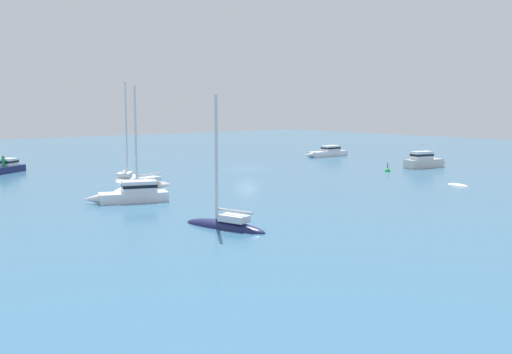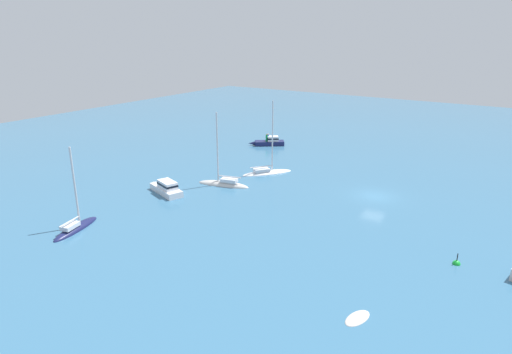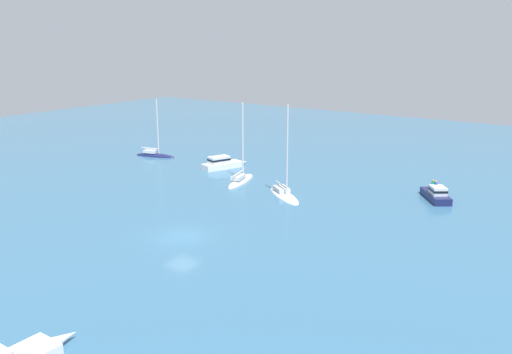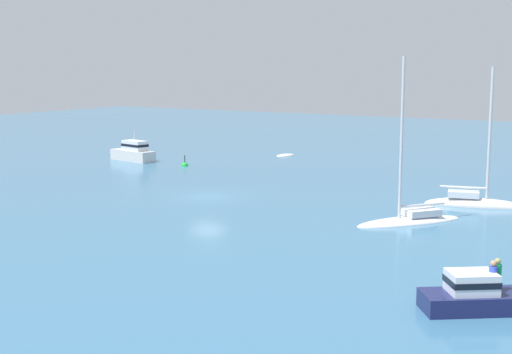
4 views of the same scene
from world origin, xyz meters
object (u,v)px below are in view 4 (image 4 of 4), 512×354
(channel_buoy, at_px, (185,166))
(yacht_1, at_px, (475,203))
(launch, at_px, (487,295))
(cabin_cruiser, at_px, (132,152))
(tender, at_px, (285,155))
(yacht, at_px, (410,219))

(channel_buoy, bearing_deg, yacht_1, 79.29)
(launch, bearing_deg, channel_buoy, 106.41)
(cabin_cruiser, bearing_deg, tender, -123.34)
(tender, bearing_deg, yacht, 55.89)
(tender, height_order, launch, launch)
(tender, xyz_separation_m, launch, (37.41, 29.75, 0.60))
(yacht_1, relative_size, channel_buoy, 7.52)
(yacht, height_order, cabin_cruiser, yacht)
(yacht, xyz_separation_m, yacht_1, (-7.14, 1.93, -0.02))
(yacht, relative_size, channel_buoy, 7.88)
(yacht, bearing_deg, launch, 67.09)
(cabin_cruiser, relative_size, channel_buoy, 4.98)
(yacht, distance_m, cabin_cruiser, 35.18)
(yacht, xyz_separation_m, cabin_cruiser, (-12.75, -32.78, 0.59))
(tender, distance_m, cabin_cruiser, 15.60)
(yacht, xyz_separation_m, launch, (13.53, 7.87, 0.39))
(yacht, relative_size, launch, 1.82)
(tender, height_order, channel_buoy, channel_buoy)
(tender, bearing_deg, launch, 51.89)
(cabin_cruiser, bearing_deg, launch, 158.22)
(launch, bearing_deg, tender, 92.30)
(tender, height_order, yacht, yacht)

